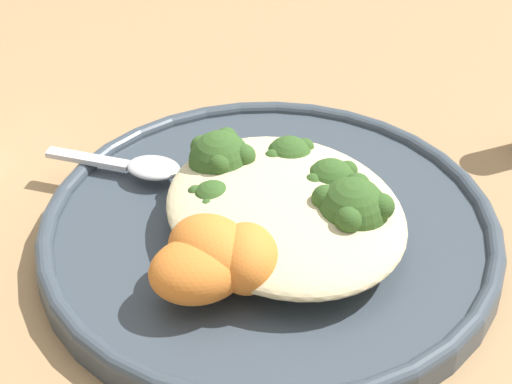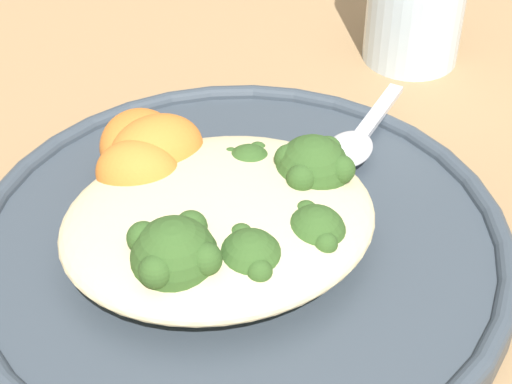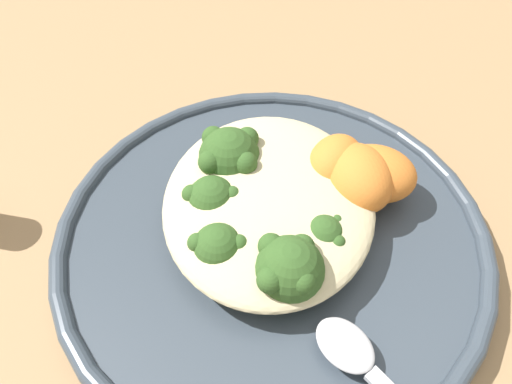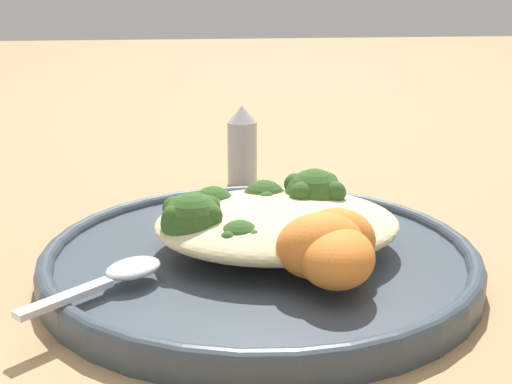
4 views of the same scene
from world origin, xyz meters
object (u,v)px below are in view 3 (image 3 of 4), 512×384
(quinoa_mound, at_px, (269,200))
(broccoli_stalk_4, at_px, (315,225))
(spoon, at_px, (358,358))
(broccoli_stalk_2, at_px, (246,228))
(broccoli_stalk_3, at_px, (290,258))
(sweet_potato_chunk_1, at_px, (336,163))
(sweet_potato_chunk_2, at_px, (359,178))
(plate, at_px, (272,234))
(sweet_potato_chunk_0, at_px, (375,173))
(broccoli_stalk_1, at_px, (225,200))
(broccoli_stalk_0, at_px, (234,160))

(quinoa_mound, height_order, broccoli_stalk_4, broccoli_stalk_4)
(spoon, bearing_deg, broccoli_stalk_2, 177.14)
(broccoli_stalk_3, height_order, sweet_potato_chunk_1, broccoli_stalk_3)
(broccoli_stalk_2, height_order, broccoli_stalk_4, broccoli_stalk_2)
(quinoa_mound, distance_m, broccoli_stalk_4, 0.04)
(broccoli_stalk_2, relative_size, sweet_potato_chunk_2, 1.84)
(plate, xyz_separation_m, sweet_potato_chunk_0, (-0.03, 0.07, 0.03))
(broccoli_stalk_4, bearing_deg, sweet_potato_chunk_1, 139.24)
(quinoa_mound, distance_m, broccoli_stalk_2, 0.03)
(quinoa_mound, xyz_separation_m, broccoli_stalk_1, (0.00, -0.03, 0.00))
(broccoli_stalk_3, bearing_deg, broccoli_stalk_0, -151.34)
(broccoli_stalk_2, relative_size, spoon, 1.21)
(broccoli_stalk_2, relative_size, sweet_potato_chunk_1, 2.19)
(sweet_potato_chunk_0, bearing_deg, broccoli_stalk_2, -61.84)
(plate, bearing_deg, broccoli_stalk_3, 15.77)
(spoon, bearing_deg, sweet_potato_chunk_2, 133.12)
(broccoli_stalk_0, xyz_separation_m, sweet_potato_chunk_1, (-0.00, 0.07, -0.00))
(broccoli_stalk_2, xyz_separation_m, sweet_potato_chunk_1, (-0.05, 0.06, 0.01))
(quinoa_mound, relative_size, sweet_potato_chunk_0, 2.93)
(broccoli_stalk_2, distance_m, sweet_potato_chunk_2, 0.09)
(broccoli_stalk_3, bearing_deg, sweet_potato_chunk_0, 142.80)
(plate, distance_m, broccoli_stalk_1, 0.04)
(broccoli_stalk_1, xyz_separation_m, sweet_potato_chunk_0, (-0.03, 0.10, 0.00))
(quinoa_mound, bearing_deg, plate, 16.68)
(broccoli_stalk_3, bearing_deg, spoon, 37.02)
(broccoli_stalk_0, distance_m, sweet_potato_chunk_1, 0.07)
(broccoli_stalk_3, bearing_deg, sweet_potato_chunk_2, 146.56)
(plate, relative_size, spoon, 3.50)
(quinoa_mound, relative_size, broccoli_stalk_2, 1.62)
(broccoli_stalk_4, xyz_separation_m, spoon, (0.08, 0.02, -0.01))
(sweet_potato_chunk_0, bearing_deg, broccoli_stalk_3, -39.34)
(broccoli_stalk_0, xyz_separation_m, sweet_potato_chunk_0, (0.01, 0.10, -0.00))
(broccoli_stalk_3, bearing_deg, broccoli_stalk_2, -130.14)
(quinoa_mound, bearing_deg, broccoli_stalk_2, -32.55)
(sweet_potato_chunk_2, bearing_deg, quinoa_mound, -74.03)
(sweet_potato_chunk_0, relative_size, sweet_potato_chunk_2, 1.01)
(broccoli_stalk_4, xyz_separation_m, sweet_potato_chunk_2, (-0.04, 0.03, 0.01))
(broccoli_stalk_0, relative_size, spoon, 0.96)
(plate, height_order, broccoli_stalk_1, broccoli_stalk_1)
(quinoa_mound, distance_m, sweet_potato_chunk_1, 0.06)
(quinoa_mound, xyz_separation_m, broccoli_stalk_4, (0.02, 0.03, -0.00))
(broccoli_stalk_0, relative_size, broccoli_stalk_3, 0.74)
(quinoa_mound, height_order, sweet_potato_chunk_0, sweet_potato_chunk_0)
(plate, height_order, broccoli_stalk_3, broccoli_stalk_3)
(broccoli_stalk_2, bearing_deg, spoon, 78.94)
(plate, bearing_deg, quinoa_mound, -163.32)
(broccoli_stalk_4, bearing_deg, broccoli_stalk_2, -107.63)
(broccoli_stalk_3, xyz_separation_m, sweet_potato_chunk_1, (-0.08, 0.03, -0.00))
(sweet_potato_chunk_0, relative_size, spoon, 0.67)
(broccoli_stalk_1, xyz_separation_m, broccoli_stalk_4, (0.02, 0.06, -0.00))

